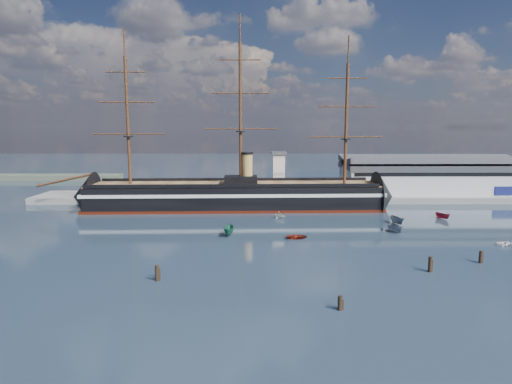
{
  "coord_description": "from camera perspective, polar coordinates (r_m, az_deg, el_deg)",
  "views": [
    {
      "loc": [
        -5.46,
        -70.66,
        25.03
      ],
      "look_at": [
        -4.87,
        35.0,
        9.0
      ],
      "focal_mm": 30.0,
      "sensor_mm": 36.0,
      "label": 1
    }
  ],
  "objects": [
    {
      "name": "motorboat_g",
      "position": [
        128.88,
        23.59,
        -3.3
      ],
      "size": [
        5.56,
        4.27,
        2.11
      ],
      "primitive_type": "imported",
      "rotation": [
        0.0,
        0.0,
        0.51
      ],
      "color": "maroon",
      "rests_on": "ground"
    },
    {
      "name": "piling_far_right",
      "position": [
        90.85,
        27.71,
        -8.38
      ],
      "size": [
        0.64,
        0.64,
        3.07
      ],
      "primitive_type": "cylinder",
      "color": "black",
      "rests_on": "ground"
    },
    {
      "name": "piling_near_left",
      "position": [
        73.73,
        -13.04,
        -11.45
      ],
      "size": [
        0.64,
        0.64,
        3.38
      ],
      "primitive_type": "cylinder",
      "color": "black",
      "rests_on": "ground"
    },
    {
      "name": "motorboat_a",
      "position": [
        100.71,
        -3.61,
        -5.78
      ],
      "size": [
        6.92,
        2.81,
        2.72
      ],
      "primitive_type": "imported",
      "rotation": [
        0.0,
        0.0,
        -0.05
      ],
      "color": "#1F644B",
      "rests_on": "ground"
    },
    {
      "name": "quay_tower",
      "position": [
        144.72,
        3.04,
        2.55
      ],
      "size": [
        5.0,
        5.0,
        15.0
      ],
      "color": "silver",
      "rests_on": "ground"
    },
    {
      "name": "motorboat_e",
      "position": [
        106.32,
        30.59,
        -6.22
      ],
      "size": [
        1.94,
        2.89,
        1.25
      ],
      "primitive_type": "imported",
      "rotation": [
        0.0,
        0.0,
        1.22
      ],
      "color": "white",
      "rests_on": "ground"
    },
    {
      "name": "warehouse",
      "position": [
        164.37,
        22.41,
        2.02
      ],
      "size": [
        63.0,
        21.0,
        11.6
      ],
      "color": "#B7BABC",
      "rests_on": "ground"
    },
    {
      "name": "piling_near_mid",
      "position": [
        62.4,
        11.11,
        -15.19
      ],
      "size": [
        0.64,
        0.64,
        2.8
      ],
      "primitive_type": "cylinder",
      "color": "black",
      "rests_on": "ground"
    },
    {
      "name": "motorboat_b",
      "position": [
        98.04,
        5.47,
        -6.21
      ],
      "size": [
        1.32,
        3.04,
        1.39
      ],
      "primitive_type": "imported",
      "rotation": [
        0.0,
        0.0,
        1.61
      ],
      "color": "maroon",
      "rests_on": "ground"
    },
    {
      "name": "warship",
      "position": [
        132.56,
        -3.65,
        -0.5
      ],
      "size": [
        113.1,
        18.73,
        53.94
      ],
      "rotation": [
        0.0,
        0.0,
        0.03
      ],
      "color": "black",
      "rests_on": "ground"
    },
    {
      "name": "quay",
      "position": [
        149.58,
        5.62,
        -1.05
      ],
      "size": [
        180.0,
        18.0,
        2.0
      ],
      "primitive_type": "cube",
      "color": "slate",
      "rests_on": "ground"
    },
    {
      "name": "motorboat_c",
      "position": [
        117.64,
        18.29,
        -4.1
      ],
      "size": [
        6.78,
        3.8,
        2.56
      ],
      "primitive_type": "imported",
      "rotation": [
        0.0,
        0.0,
        0.24
      ],
      "color": "#535D6A",
      "rests_on": "ground"
    },
    {
      "name": "motorboat_f",
      "position": [
        108.68,
        17.99,
        -5.12
      ],
      "size": [
        6.17,
        4.29,
        2.32
      ],
      "primitive_type": "imported",
      "rotation": [
        0.0,
        0.0,
        0.42
      ],
      "color": "slate",
      "rests_on": "ground"
    },
    {
      "name": "piling_near_right",
      "position": [
        81.81,
        22.14,
        -9.85
      ],
      "size": [
        0.64,
        0.64,
        3.5
      ],
      "primitive_type": "cylinder",
      "color": "black",
      "rests_on": "ground"
    },
    {
      "name": "motorboat_d",
      "position": [
        118.99,
        3.14,
        -3.53
      ],
      "size": [
        6.38,
        6.08,
        2.26
      ],
      "primitive_type": "imported",
      "rotation": [
        0.0,
        0.0,
        0.73
      ],
      "color": "silver",
      "rests_on": "ground"
    },
    {
      "name": "ground",
      "position": [
        113.59,
        2.45,
        -4.11
      ],
      "size": [
        600.0,
        600.0,
        0.0
      ],
      "primitive_type": "plane",
      "color": "#213140",
      "rests_on": "ground"
    }
  ]
}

